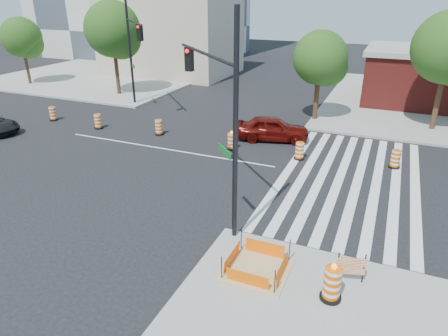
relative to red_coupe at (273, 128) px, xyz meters
The scene contains 20 objects.
ground 7.01m from the red_coupe, 143.39° to the right, with size 120.00×120.00×0.00m, color black.
sidewalk_nw 27.36m from the red_coupe, 149.59° to the left, with size 22.00×22.00×0.15m, color gray.
crosswalk_east 6.83m from the red_coupe, 37.76° to the right, with size 6.75×13.50×0.01m.
lane_centerline 7.01m from the red_coupe, 143.39° to the right, with size 14.00×0.12×0.01m, color silver.
excavation_pit 13.60m from the red_coupe, 75.46° to the right, with size 2.20×2.20×0.90m.
beige_midrise 25.41m from the red_coupe, 134.58° to the left, with size 14.00×10.00×10.00m, color #B8A58C.
red_coupe is the anchor object (origin of this frame).
signal_pole_se 11.12m from the red_coupe, 86.12° to the right, with size 4.54×4.60×8.36m.
signal_pole_nw 13.32m from the red_coupe, 167.18° to the left, with size 4.63×4.81×8.63m.
pit_drum 14.84m from the red_coupe, 66.27° to the right, with size 0.67×0.67×1.32m.
barricade 14.07m from the red_coupe, 62.97° to the right, with size 0.91×0.31×1.10m.
tree_north_a 28.79m from the red_coupe, 167.21° to the left, with size 3.91×3.91×6.64m.
tree_north_b 18.39m from the red_coupe, 159.38° to the left, with size 4.86×4.86×8.26m.
tree_north_c 6.74m from the red_coupe, 72.64° to the left, with size 3.86×3.81×6.48m.
median_drum_0 16.49m from the red_coupe, behind, with size 0.60×0.60×1.02m.
median_drum_1 12.21m from the red_coupe, 168.08° to the right, with size 0.60×0.60×1.02m.
median_drum_2 7.59m from the red_coupe, 165.03° to the right, with size 0.60×0.60×1.02m.
median_drum_3 3.17m from the red_coupe, 124.90° to the right, with size 0.60×0.60×1.18m.
median_drum_4 3.47m from the red_coupe, 46.71° to the right, with size 0.60×0.60×1.02m.
median_drum_5 7.65m from the red_coupe, 12.62° to the right, with size 0.60×0.60×1.02m.
Camera 1 is at (12.33, -19.60, 8.88)m, focal length 32.00 mm.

